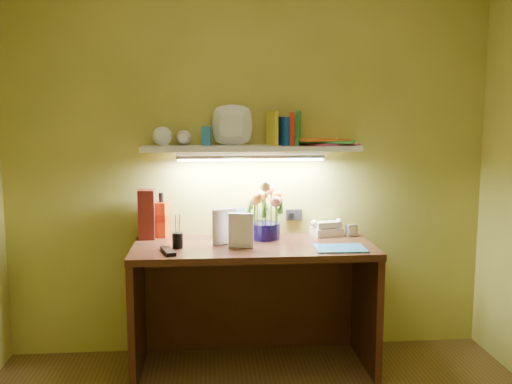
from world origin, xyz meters
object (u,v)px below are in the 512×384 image
(flower_bouquet, at_px, (264,211))
(desk_clock, at_px, (351,230))
(telephone, at_px, (327,227))
(whisky_bottle, at_px, (162,215))
(desk, at_px, (254,306))

(flower_bouquet, xyz_separation_m, desk_clock, (0.55, 0.02, -0.13))
(desk_clock, bearing_deg, telephone, 146.12)
(flower_bouquet, distance_m, telephone, 0.42)
(telephone, relative_size, whisky_bottle, 0.63)
(whisky_bottle, bearing_deg, flower_bouquet, -8.77)
(desk, height_order, desk_clock, desk_clock)
(desk, height_order, telephone, telephone)
(telephone, bearing_deg, flower_bouquet, 174.06)
(desk, relative_size, flower_bouquet, 4.09)
(telephone, bearing_deg, desk_clock, -21.45)
(flower_bouquet, xyz_separation_m, telephone, (0.40, 0.05, -0.12))
(telephone, xyz_separation_m, whisky_bottle, (-1.02, 0.05, 0.09))
(desk, bearing_deg, desk_clock, 15.98)
(desk, bearing_deg, flower_bouquet, 63.79)
(desk, xyz_separation_m, whisky_bottle, (-0.55, 0.25, 0.51))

